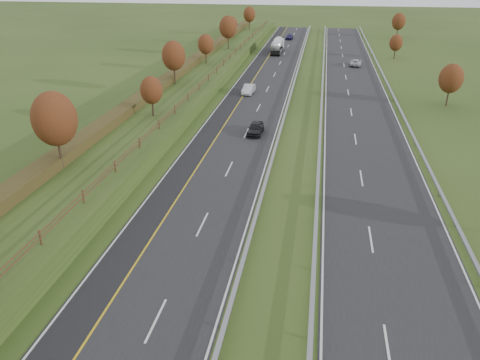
# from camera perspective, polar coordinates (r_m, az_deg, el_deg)

# --- Properties ---
(ground) EXTENTS (400.00, 400.00, 0.00)m
(ground) POSITION_cam_1_polar(r_m,az_deg,el_deg) (68.64, 7.47, 7.53)
(ground) COLOR #2E4318
(ground) RESTS_ON ground
(near_carriageway) EXTENTS (10.50, 200.00, 0.04)m
(near_carriageway) POSITION_cam_1_polar(r_m,az_deg,el_deg) (74.10, 1.41, 9.05)
(near_carriageway) COLOR black
(near_carriageway) RESTS_ON ground
(far_carriageway) EXTENTS (10.50, 200.00, 0.04)m
(far_carriageway) POSITION_cam_1_polar(r_m,az_deg,el_deg) (73.65, 14.35, 8.18)
(far_carriageway) COLOR black
(far_carriageway) RESTS_ON ground
(hard_shoulder) EXTENTS (3.00, 200.00, 0.04)m
(hard_shoulder) POSITION_cam_1_polar(r_m,az_deg,el_deg) (74.71, -1.47, 9.19)
(hard_shoulder) COLOR black
(hard_shoulder) RESTS_ON ground
(lane_markings) EXTENTS (26.75, 200.00, 0.01)m
(lane_markings) POSITION_cam_1_polar(r_m,az_deg,el_deg) (73.37, 6.41, 8.77)
(lane_markings) COLOR silver
(lane_markings) RESTS_ON near_carriageway
(embankment_left) EXTENTS (12.00, 200.00, 2.00)m
(embankment_left) POSITION_cam_1_polar(r_m,az_deg,el_deg) (76.74, -8.38, 10.11)
(embankment_left) COLOR #2E4318
(embankment_left) RESTS_ON ground
(hedge_left) EXTENTS (2.20, 180.00, 1.10)m
(hedge_left) POSITION_cam_1_polar(r_m,az_deg,el_deg) (77.00, -9.90, 11.25)
(hedge_left) COLOR #373716
(hedge_left) RESTS_ON embankment_left
(fence_left) EXTENTS (0.12, 189.06, 1.20)m
(fence_left) POSITION_cam_1_polar(r_m,az_deg,el_deg) (74.69, -5.20, 11.23)
(fence_left) COLOR #422B19
(fence_left) RESTS_ON embankment_left
(median_barrier_near) EXTENTS (0.32, 200.00, 0.71)m
(median_barrier_near) POSITION_cam_1_polar(r_m,az_deg,el_deg) (73.37, 5.88, 9.25)
(median_barrier_near) COLOR gray
(median_barrier_near) RESTS_ON ground
(median_barrier_far) EXTENTS (0.32, 200.00, 0.71)m
(median_barrier_far) POSITION_cam_1_polar(r_m,az_deg,el_deg) (73.23, 9.91, 8.98)
(median_barrier_far) COLOR gray
(median_barrier_far) RESTS_ON ground
(outer_barrier_far) EXTENTS (0.32, 200.00, 0.71)m
(outer_barrier_far) POSITION_cam_1_polar(r_m,az_deg,el_deg) (74.21, 18.89, 8.22)
(outer_barrier_far) COLOR gray
(outer_barrier_far) RESTS_ON ground
(trees_left) EXTENTS (6.64, 164.30, 7.66)m
(trees_left) POSITION_cam_1_polar(r_m,az_deg,el_deg) (72.32, -9.19, 13.53)
(trees_left) COLOR #2D2116
(trees_left) RESTS_ON embankment_left
(trees_far) EXTENTS (8.45, 118.60, 7.12)m
(trees_far) POSITION_cam_1_polar(r_m,az_deg,el_deg) (102.90, 21.24, 14.35)
(trees_far) COLOR #2D2116
(trees_far) RESTS_ON ground
(road_tanker) EXTENTS (2.40, 11.22, 3.46)m
(road_tanker) POSITION_cam_1_polar(r_m,az_deg,el_deg) (120.87, 4.57, 16.09)
(road_tanker) COLOR silver
(road_tanker) RESTS_ON near_carriageway
(car_dark_near) EXTENTS (1.99, 4.56, 1.53)m
(car_dark_near) POSITION_cam_1_polar(r_m,az_deg,el_deg) (61.10, 1.90, 6.33)
(car_dark_near) COLOR black
(car_dark_near) RESTS_ON near_carriageway
(car_silver_mid) EXTENTS (1.89, 4.72, 1.52)m
(car_silver_mid) POSITION_cam_1_polar(r_m,az_deg,el_deg) (81.08, 1.05, 11.02)
(car_silver_mid) COLOR silver
(car_silver_mid) RESTS_ON near_carriageway
(car_small_far) EXTENTS (1.99, 4.68, 1.35)m
(car_small_far) POSITION_cam_1_polar(r_m,az_deg,el_deg) (143.45, 6.04, 16.96)
(car_small_far) COLOR #1B1644
(car_small_far) RESTS_ON near_carriageway
(car_oncoming) EXTENTS (2.76, 5.19, 1.39)m
(car_oncoming) POSITION_cam_1_polar(r_m,az_deg,el_deg) (107.34, 13.92, 13.73)
(car_oncoming) COLOR silver
(car_oncoming) RESTS_ON far_carriageway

